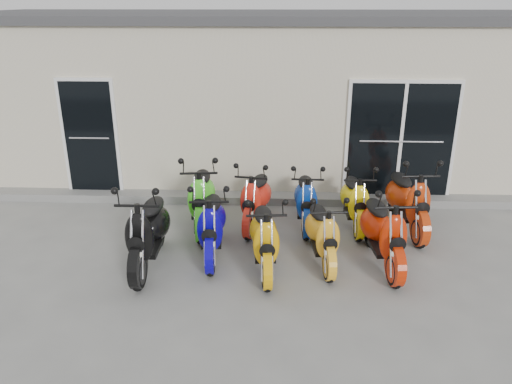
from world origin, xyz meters
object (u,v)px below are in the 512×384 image
(scooter_front_orange_a, at_px, (265,230))
(scooter_back_extra, at_px, (409,192))
(scooter_front_black, at_px, (147,222))
(scooter_front_blue, at_px, (211,216))
(scooter_front_orange_b, at_px, (323,226))
(scooter_front_red, at_px, (384,223))
(scooter_back_blue, at_px, (306,193))
(scooter_back_red, at_px, (256,192))
(scooter_back_yellow, at_px, (355,194))
(scooter_back_green, at_px, (201,189))

(scooter_front_orange_a, bearing_deg, scooter_back_extra, 26.06)
(scooter_front_black, distance_m, scooter_back_extra, 4.22)
(scooter_front_blue, bearing_deg, scooter_front_orange_b, -9.51)
(scooter_front_red, height_order, scooter_back_blue, scooter_front_red)
(scooter_front_blue, xyz_separation_m, scooter_front_orange_a, (0.80, -0.38, -0.01))
(scooter_front_black, relative_size, scooter_back_blue, 1.16)
(scooter_back_red, relative_size, scooter_back_blue, 1.03)
(scooter_front_orange_a, relative_size, scooter_back_red, 1.01)
(scooter_front_black, distance_m, scooter_back_red, 2.08)
(scooter_front_black, xyz_separation_m, scooter_front_orange_a, (1.66, -0.03, -0.07))
(scooter_front_red, xyz_separation_m, scooter_back_red, (-1.88, 1.29, -0.05))
(scooter_front_blue, bearing_deg, scooter_back_blue, 33.50)
(scooter_front_orange_b, bearing_deg, scooter_front_blue, 168.47)
(scooter_back_extra, bearing_deg, scooter_front_orange_b, -147.59)
(scooter_front_orange_a, xyz_separation_m, scooter_back_blue, (0.66, 1.51, -0.02))
(scooter_front_black, xyz_separation_m, scooter_back_red, (1.48, 1.46, -0.08))
(scooter_back_yellow, bearing_deg, scooter_back_red, -179.72)
(scooter_back_yellow, bearing_deg, scooter_back_green, -177.99)
(scooter_back_red, bearing_deg, scooter_back_yellow, 9.82)
(scooter_front_orange_a, height_order, scooter_back_extra, scooter_back_extra)
(scooter_back_green, distance_m, scooter_back_blue, 1.76)
(scooter_front_black, relative_size, scooter_front_orange_b, 1.18)
(scooter_front_black, distance_m, scooter_front_blue, 0.94)
(scooter_front_blue, relative_size, scooter_back_extra, 0.93)
(scooter_front_black, bearing_deg, scooter_back_green, 66.87)
(scooter_front_orange_a, height_order, scooter_front_orange_b, scooter_front_orange_a)
(scooter_front_blue, xyz_separation_m, scooter_back_yellow, (2.27, 1.13, -0.04))
(scooter_front_red, height_order, scooter_back_extra, scooter_back_extra)
(scooter_front_black, xyz_separation_m, scooter_back_blue, (2.32, 1.48, -0.09))
(scooter_front_orange_b, height_order, scooter_back_yellow, scooter_back_yellow)
(scooter_back_green, height_order, scooter_back_extra, same)
(scooter_front_black, height_order, scooter_back_yellow, scooter_front_black)
(scooter_front_orange_b, height_order, scooter_front_red, scooter_front_red)
(scooter_front_orange_b, relative_size, scooter_back_red, 0.95)
(scooter_front_orange_a, relative_size, scooter_back_blue, 1.04)
(scooter_front_blue, distance_m, scooter_back_green, 1.06)
(scooter_front_blue, relative_size, scooter_front_orange_a, 1.02)
(scooter_back_red, bearing_deg, scooter_front_black, -126.38)
(scooter_back_yellow, xyz_separation_m, scooter_back_extra, (0.85, -0.11, 0.08))
(scooter_front_orange_b, bearing_deg, scooter_back_blue, 91.44)
(scooter_front_red, xyz_separation_m, scooter_back_blue, (-1.04, 1.31, -0.07))
(scooter_back_yellow, bearing_deg, scooter_front_red, -81.11)
(scooter_front_orange_b, xyz_separation_m, scooter_back_blue, (-0.17, 1.28, 0.01))
(scooter_back_blue, xyz_separation_m, scooter_back_yellow, (0.82, 0.00, -0.00))
(scooter_front_blue, height_order, scooter_front_red, scooter_front_red)
(scooter_front_red, bearing_deg, scooter_back_extra, 56.60)
(scooter_back_red, bearing_deg, scooter_back_green, -165.31)
(scooter_front_orange_b, bearing_deg, scooter_back_red, 122.82)
(scooter_back_green, height_order, scooter_back_red, scooter_back_green)
(scooter_front_red, xyz_separation_m, scooter_back_extra, (0.63, 1.20, 0.02))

